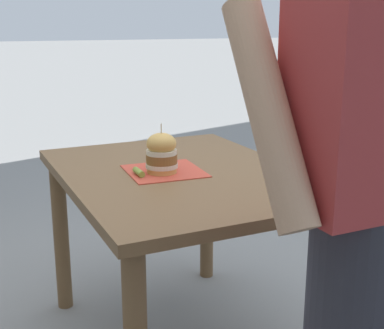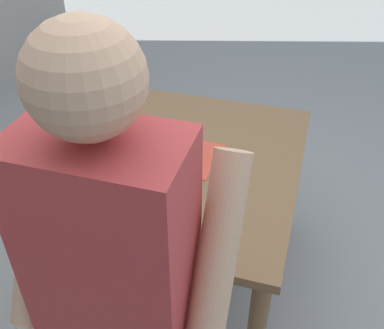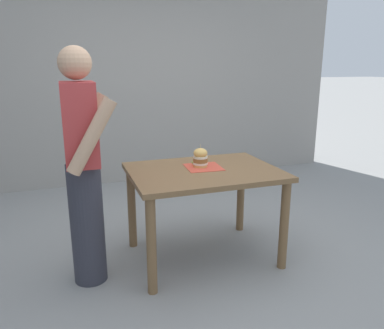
% 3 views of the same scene
% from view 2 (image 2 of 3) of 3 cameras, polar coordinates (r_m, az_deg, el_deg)
% --- Properties ---
extents(ground_plane, '(80.00, 80.00, 0.00)m').
position_cam_2_polar(ground_plane, '(2.49, 0.67, -13.84)').
color(ground_plane, gray).
extents(patio_table, '(0.88, 1.17, 0.76)m').
position_cam_2_polar(patio_table, '(2.04, 0.80, -2.19)').
color(patio_table, brown).
rests_on(patio_table, ground).
extents(serving_paper, '(0.30, 0.30, 0.00)m').
position_cam_2_polar(serving_paper, '(2.00, -0.71, 1.14)').
color(serving_paper, '#D64C38').
rests_on(serving_paper, patio_table).
extents(sandwich, '(0.12, 0.12, 0.19)m').
position_cam_2_polar(sandwich, '(1.94, -1.44, 2.74)').
color(sandwich, '#E5B25B').
rests_on(sandwich, serving_paper).
extents(pickle_spear, '(0.03, 0.08, 0.02)m').
position_cam_2_polar(pickle_spear, '(2.01, -3.90, 1.71)').
color(pickle_spear, '#8EA83D').
rests_on(pickle_spear, serving_paper).
extents(diner_across_table, '(0.55, 0.35, 1.69)m').
position_cam_2_polar(diner_across_table, '(1.26, -8.76, -19.21)').
color(diner_across_table, '#33333D').
rests_on(diner_across_table, ground).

